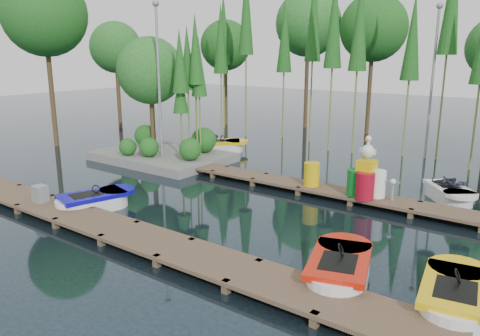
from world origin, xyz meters
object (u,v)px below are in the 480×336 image
Objects in this scene: yellow_barrel at (312,174)px; drum_cluster at (366,179)px; boat_red at (339,270)px; boat_blue at (94,202)px; utility_cabinet at (40,194)px; island at (160,93)px; boat_yellow_far at (221,146)px.

drum_cluster is (2.13, -0.16, 0.19)m from yellow_barrel.
drum_cluster reaches higher than boat_red.
utility_cabinet reaches higher than boat_blue.
island is at bearing 106.83° from utility_cabinet.
drum_cluster is at bearing -5.05° from island.
yellow_barrel is 0.41× the size of drum_cluster.
island reaches higher than drum_cluster.
boat_yellow_far is at bearing 96.05° from utility_cabinet.
boat_blue is at bearing -61.32° from island.
island is 8.97m from yellow_barrel.
utility_cabinet is at bearing -140.69° from drum_cluster.
utility_cabinet is at bearing -101.28° from boat_yellow_far.
yellow_barrel reaches higher than utility_cabinet.
boat_yellow_far is at bearing 122.20° from boat_red.
utility_cabinet is at bearing -131.68° from yellow_barrel.
island reaches higher than boat_yellow_far.
boat_blue is (3.65, -6.68, -2.93)m from island.
boat_red is 6.81m from yellow_barrel.
boat_yellow_far is 10.33m from drum_cluster.
boat_yellow_far reaches higher than yellow_barrel.
boat_yellow_far is (-2.45, 9.72, 0.03)m from boat_blue.
island is at bearing 174.74° from yellow_barrel.
yellow_barrel is at bearing 65.95° from boat_blue.
boat_red is at bearing -73.60° from drum_cluster.
boat_blue is 7.70m from yellow_barrel.
utility_cabinet is (2.36, -7.79, -2.61)m from island.
drum_cluster is (8.36, 6.84, 0.34)m from utility_cabinet.
drum_cluster is at bearing -40.07° from boat_yellow_far.
island is at bearing 174.95° from drum_cluster.
boat_red is 14.63m from boat_yellow_far.
utility_cabinet is (1.15, -10.83, 0.29)m from boat_yellow_far.
boat_red is 5.64× the size of utility_cabinet.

